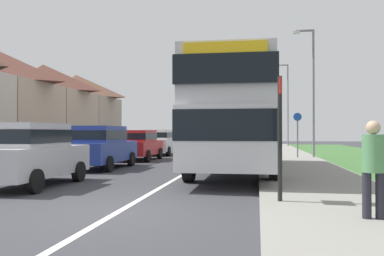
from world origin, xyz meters
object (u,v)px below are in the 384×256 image
(double_decker_bus, at_px, (236,114))
(street_lamp_mid, at_px, (311,84))
(parked_car_white, at_px, (159,141))
(bus_stop_sign, at_px, (280,129))
(parked_car_blue, at_px, (100,145))
(street_lamp_far, at_px, (287,100))
(cycle_route_sign, at_px, (298,133))
(parked_car_red, at_px, (138,144))
(pedestrian_at_stop, at_px, (373,164))
(parked_car_silver, at_px, (29,152))

(double_decker_bus, bearing_deg, street_lamp_mid, 65.88)
(parked_car_white, bearing_deg, double_decker_bus, -63.30)
(street_lamp_mid, bearing_deg, bus_stop_sign, -99.42)
(parked_car_blue, height_order, street_lamp_mid, street_lamp_mid)
(street_lamp_far, bearing_deg, cycle_route_sign, -92.13)
(parked_car_red, xyz_separation_m, street_lamp_mid, (9.11, 2.28, 3.21))
(parked_car_red, height_order, pedestrian_at_stop, pedestrian_at_stop)
(double_decker_bus, bearing_deg, parked_car_silver, -139.25)
(parked_car_silver, distance_m, street_lamp_mid, 16.02)
(parked_car_silver, xyz_separation_m, street_lamp_mid, (9.05, 12.84, 3.14))
(parked_car_red, distance_m, bus_stop_sign, 14.26)
(double_decker_bus, height_order, parked_car_blue, double_decker_bus)
(street_lamp_far, bearing_deg, parked_car_silver, -106.42)
(parked_car_blue, relative_size, street_lamp_mid, 0.63)
(parked_car_white, bearing_deg, street_lamp_far, 58.61)
(parked_car_red, distance_m, cycle_route_sign, 8.59)
(parked_car_silver, xyz_separation_m, parked_car_red, (-0.06, 10.56, -0.07))
(double_decker_bus, bearing_deg, parked_car_blue, 170.78)
(parked_car_red, bearing_deg, pedestrian_at_stop, -60.36)
(double_decker_bus, bearing_deg, parked_car_red, 132.56)
(parked_car_white, distance_m, pedestrian_at_stop, 20.67)
(cycle_route_sign, relative_size, street_lamp_mid, 0.36)
(cycle_route_sign, bearing_deg, pedestrian_at_stop, -91.17)
(parked_car_blue, bearing_deg, street_lamp_far, 69.85)
(parked_car_white, height_order, street_lamp_far, street_lamp_far)
(pedestrian_at_stop, bearing_deg, street_lamp_far, 88.33)
(parked_car_blue, distance_m, parked_car_red, 5.02)
(bus_stop_sign, height_order, street_lamp_far, street_lamp_far)
(bus_stop_sign, relative_size, street_lamp_mid, 0.37)
(parked_car_white, distance_m, cycle_route_sign, 8.91)
(double_decker_bus, distance_m, bus_stop_sign, 6.81)
(parked_car_blue, xyz_separation_m, bus_stop_sign, (6.74, -7.57, 0.60))
(parked_car_blue, distance_m, street_lamp_far, 26.66)
(double_decker_bus, distance_m, street_lamp_far, 26.06)
(pedestrian_at_stop, bearing_deg, cycle_route_sign, 88.83)
(double_decker_bus, xyz_separation_m, street_lamp_far, (3.56, 25.70, 2.40))
(parked_car_red, distance_m, street_lamp_mid, 9.93)
(parked_car_silver, xyz_separation_m, parked_car_blue, (-0.16, 5.53, 0.00))
(pedestrian_at_stop, height_order, bus_stop_sign, bus_stop_sign)
(street_lamp_mid, bearing_deg, double_decker_bus, -114.12)
(parked_car_white, height_order, bus_stop_sign, bus_stop_sign)
(parked_car_blue, relative_size, street_lamp_far, 0.56)
(bus_stop_sign, bearing_deg, pedestrian_at_stop, -47.29)
(parked_car_red, distance_m, pedestrian_at_stop, 16.20)
(parked_car_blue, height_order, pedestrian_at_stop, parked_car_blue)
(double_decker_bus, xyz_separation_m, cycle_route_sign, (2.90, 7.89, -0.71))
(parked_car_blue, height_order, parked_car_red, parked_car_blue)
(cycle_route_sign, bearing_deg, parked_car_blue, -140.36)
(parked_car_silver, distance_m, parked_car_white, 15.52)
(parked_car_white, xyz_separation_m, street_lamp_mid, (9.15, -2.68, 3.19))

